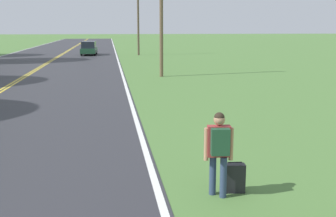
% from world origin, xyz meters
% --- Properties ---
extents(hitchhiker_person, '(0.58, 0.44, 1.71)m').
position_xyz_m(hitchhiker_person, '(7.78, 3.00, 1.04)').
color(hitchhiker_person, navy).
rests_on(hitchhiker_person, ground).
extents(suitcase, '(0.44, 0.23, 0.64)m').
position_xyz_m(suitcase, '(8.17, 3.18, 0.30)').
color(suitcase, black).
rests_on(suitcase, ground).
extents(utility_pole_midground, '(1.80, 0.24, 9.04)m').
position_xyz_m(utility_pole_midground, '(9.23, 23.69, 4.68)').
color(utility_pole_midground, brown).
rests_on(utility_pole_midground, ground).
extents(utility_pole_far, '(1.80, 0.24, 9.43)m').
position_xyz_m(utility_pole_far, '(9.27, 46.15, 4.87)').
color(utility_pole_far, brown).
rests_on(utility_pole_far, ground).
extents(car_dark_green_van_mid_near, '(1.91, 4.70, 1.64)m').
position_xyz_m(car_dark_green_van_mid_near, '(3.37, 47.21, 0.86)').
color(car_dark_green_van_mid_near, black).
rests_on(car_dark_green_van_mid_near, ground).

